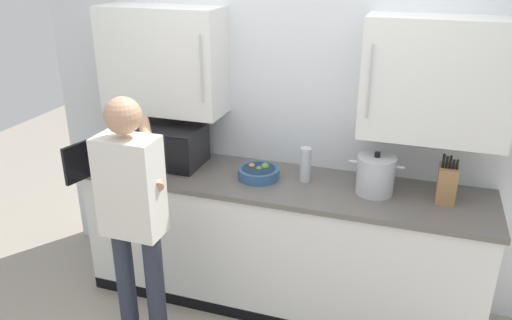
{
  "coord_description": "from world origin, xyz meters",
  "views": [
    {
      "loc": [
        0.82,
        -2.19,
        2.36
      ],
      "look_at": [
        -0.15,
        0.7,
        1.09
      ],
      "focal_mm": 35.78,
      "sensor_mm": 36.0,
      "label": 1
    }
  ],
  "objects_px": {
    "thermos_flask": "(306,165)",
    "fruit_bowl": "(259,172)",
    "stock_pot": "(376,175)",
    "knife_block": "(447,183)",
    "microwave_oven": "(157,145)",
    "person_figure": "(133,211)"
  },
  "relations": [
    {
      "from": "thermos_flask",
      "to": "fruit_bowl",
      "type": "bearing_deg",
      "value": -170.29
    },
    {
      "from": "stock_pot",
      "to": "thermos_flask",
      "type": "bearing_deg",
      "value": 175.9
    },
    {
      "from": "fruit_bowl",
      "to": "stock_pot",
      "type": "height_order",
      "value": "stock_pot"
    },
    {
      "from": "stock_pot",
      "to": "knife_block",
      "type": "xyz_separation_m",
      "value": [
        0.42,
        0.03,
        -0.01
      ]
    },
    {
      "from": "knife_block",
      "to": "fruit_bowl",
      "type": "bearing_deg",
      "value": -177.79
    },
    {
      "from": "microwave_oven",
      "to": "fruit_bowl",
      "type": "height_order",
      "value": "microwave_oven"
    },
    {
      "from": "microwave_oven",
      "to": "knife_block",
      "type": "relative_size",
      "value": 2.43
    },
    {
      "from": "fruit_bowl",
      "to": "thermos_flask",
      "type": "bearing_deg",
      "value": 9.71
    },
    {
      "from": "microwave_oven",
      "to": "stock_pot",
      "type": "distance_m",
      "value": 1.52
    },
    {
      "from": "stock_pot",
      "to": "knife_block",
      "type": "height_order",
      "value": "knife_block"
    },
    {
      "from": "knife_block",
      "to": "thermos_flask",
      "type": "distance_m",
      "value": 0.87
    },
    {
      "from": "microwave_oven",
      "to": "thermos_flask",
      "type": "height_order",
      "value": "microwave_oven"
    },
    {
      "from": "knife_block",
      "to": "person_figure",
      "type": "distance_m",
      "value": 1.85
    },
    {
      "from": "stock_pot",
      "to": "thermos_flask",
      "type": "height_order",
      "value": "stock_pot"
    },
    {
      "from": "fruit_bowl",
      "to": "stock_pot",
      "type": "bearing_deg",
      "value": 1.49
    },
    {
      "from": "fruit_bowl",
      "to": "knife_block",
      "type": "bearing_deg",
      "value": 2.21
    },
    {
      "from": "stock_pot",
      "to": "thermos_flask",
      "type": "xyz_separation_m",
      "value": [
        -0.45,
        0.03,
        -0.01
      ]
    },
    {
      "from": "stock_pot",
      "to": "thermos_flask",
      "type": "relative_size",
      "value": 1.44
    },
    {
      "from": "fruit_bowl",
      "to": "person_figure",
      "type": "bearing_deg",
      "value": -123.21
    },
    {
      "from": "microwave_oven",
      "to": "thermos_flask",
      "type": "distance_m",
      "value": 1.07
    },
    {
      "from": "microwave_oven",
      "to": "stock_pot",
      "type": "bearing_deg",
      "value": -0.31
    },
    {
      "from": "microwave_oven",
      "to": "person_figure",
      "type": "relative_size",
      "value": 0.45
    }
  ]
}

